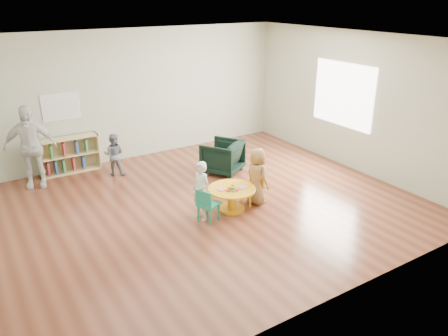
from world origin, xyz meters
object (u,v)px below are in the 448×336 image
at_px(kid_chair_right, 254,185).
at_px(child_right, 257,176).
at_px(child_left, 201,191).
at_px(toddler, 114,154).
at_px(bookshelf, 68,155).
at_px(armchair, 223,157).
at_px(activity_table, 232,195).
at_px(adult_caretaker, 30,147).
at_px(kid_chair_left, 207,204).

bearing_deg(kid_chair_right, child_right, -166.73).
relative_size(child_left, toddler, 1.14).
relative_size(kid_chair_right, toddler, 0.68).
bearing_deg(bookshelf, kid_chair_right, -52.80).
distance_m(child_right, toddler, 3.08).
relative_size(armchair, child_right, 0.73).
relative_size(activity_table, kid_chair_right, 1.36).
xyz_separation_m(activity_table, kid_chair_right, (0.51, 0.06, 0.04)).
relative_size(bookshelf, child_right, 1.18).
bearing_deg(armchair, toddler, -60.79).
xyz_separation_m(activity_table, child_right, (0.52, 0.00, 0.23)).
bearing_deg(adult_caretaker, child_left, -38.24).
relative_size(kid_chair_right, child_left, 0.60).
xyz_separation_m(kid_chair_left, toddler, (-0.60, 2.70, 0.13)).
distance_m(activity_table, child_left, 0.63).
bearing_deg(toddler, kid_chair_right, 155.64).
xyz_separation_m(activity_table, adult_caretaker, (-2.64, 2.85, 0.51)).
bearing_deg(adult_caretaker, kid_chair_left, -38.88).
height_order(bookshelf, child_right, child_right).
relative_size(activity_table, toddler, 0.93).
bearing_deg(activity_table, bookshelf, 120.47).
relative_size(kid_chair_right, bookshelf, 0.49).
bearing_deg(toddler, activity_table, 146.37).
bearing_deg(child_right, bookshelf, 31.66).
height_order(toddler, adult_caretaker, adult_caretaker).
height_order(armchair, toddler, toddler).
xyz_separation_m(activity_table, toddler, (-1.16, 2.58, 0.15)).
bearing_deg(activity_table, kid_chair_right, 6.56).
xyz_separation_m(child_left, adult_caretaker, (-2.05, 2.84, 0.30)).
xyz_separation_m(bookshelf, toddler, (0.75, -0.65, 0.07)).
xyz_separation_m(armchair, child_left, (-1.36, -1.51, 0.16)).
bearing_deg(kid_chair_left, armchair, 117.44).
bearing_deg(activity_table, toddler, 114.10).
height_order(kid_chair_left, child_right, child_right).
bearing_deg(activity_table, kid_chair_left, -168.10).
distance_m(bookshelf, armchair, 3.17).
bearing_deg(adult_caretaker, child_right, -26.01).
distance_m(activity_table, adult_caretaker, 3.92).
bearing_deg(bookshelf, kid_chair_left, -68.09).
relative_size(kid_chair_left, kid_chair_right, 0.95).
distance_m(activity_table, bookshelf, 3.76).
bearing_deg(armchair, kid_chair_left, 19.33).
bearing_deg(adult_caretaker, activity_table, -31.16).
bearing_deg(bookshelf, toddler, -41.13).
height_order(child_left, child_right, child_right).
distance_m(activity_table, toddler, 2.83).
xyz_separation_m(kid_chair_left, child_right, (1.08, 0.12, 0.21)).
xyz_separation_m(kid_chair_left, child_left, (-0.04, 0.12, 0.19)).
relative_size(kid_chair_left, adult_caretaker, 0.35).
xyz_separation_m(kid_chair_right, adult_caretaker, (-3.15, 2.79, 0.48)).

